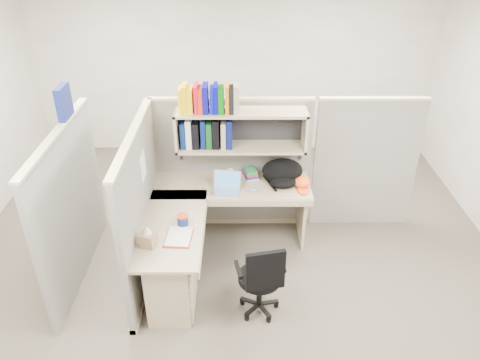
{
  "coord_description": "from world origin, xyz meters",
  "views": [
    {
      "loc": [
        0.07,
        -3.89,
        3.39
      ],
      "look_at": [
        0.09,
        0.25,
        0.98
      ],
      "focal_mm": 35.0,
      "sensor_mm": 36.0,
      "label": 1
    }
  ],
  "objects_px": {
    "desk": "(190,255)",
    "laptop": "(225,184)",
    "backpack": "(283,173)",
    "snack_canister": "(183,220)",
    "task_chair": "(260,289)"
  },
  "relations": [
    {
      "from": "desk",
      "to": "backpack",
      "type": "distance_m",
      "value": 1.38
    },
    {
      "from": "snack_canister",
      "to": "backpack",
      "type": "bearing_deg",
      "value": 36.87
    },
    {
      "from": "backpack",
      "to": "task_chair",
      "type": "distance_m",
      "value": 1.37
    },
    {
      "from": "backpack",
      "to": "snack_canister",
      "type": "xyz_separation_m",
      "value": [
        -1.03,
        -0.77,
        -0.08
      ]
    },
    {
      "from": "snack_canister",
      "to": "task_chair",
      "type": "bearing_deg",
      "value": -30.95
    },
    {
      "from": "desk",
      "to": "laptop",
      "type": "relative_size",
      "value": 5.85
    },
    {
      "from": "backpack",
      "to": "snack_canister",
      "type": "relative_size",
      "value": 4.08
    },
    {
      "from": "backpack",
      "to": "snack_canister",
      "type": "bearing_deg",
      "value": -145.96
    },
    {
      "from": "desk",
      "to": "laptop",
      "type": "height_order",
      "value": "laptop"
    },
    {
      "from": "desk",
      "to": "snack_canister",
      "type": "relative_size",
      "value": 15.69
    },
    {
      "from": "laptop",
      "to": "backpack",
      "type": "bearing_deg",
      "value": 25.62
    },
    {
      "from": "backpack",
      "to": "snack_canister",
      "type": "height_order",
      "value": "backpack"
    },
    {
      "from": "laptop",
      "to": "backpack",
      "type": "distance_m",
      "value": 0.66
    },
    {
      "from": "laptop",
      "to": "snack_canister",
      "type": "bearing_deg",
      "value": -114.89
    },
    {
      "from": "desk",
      "to": "task_chair",
      "type": "relative_size",
      "value": 2.04
    }
  ]
}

